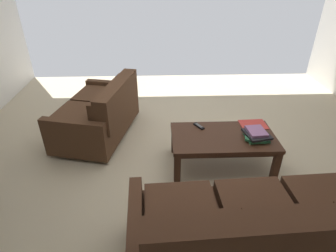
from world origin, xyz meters
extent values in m
cube|color=beige|center=(0.00, 0.00, 0.00)|extent=(5.97, 5.93, 0.01)
cylinder|color=black|center=(-1.21, 0.94, 0.03)|extent=(0.05, 0.05, 0.06)
cylinder|color=black|center=(0.39, 1.01, 0.03)|extent=(0.05, 0.05, 0.06)
cube|color=#472B1C|center=(-0.43, 1.33, 0.24)|extent=(1.80, 0.92, 0.35)
cube|color=#472B1C|center=(-1.01, 1.29, 0.46)|extent=(0.58, 0.77, 0.10)
cube|color=#472B1C|center=(-0.43, 1.31, 0.46)|extent=(0.58, 0.77, 0.10)
cube|color=#472B1C|center=(0.16, 1.34, 0.46)|extent=(0.58, 0.77, 0.10)
cube|color=#472B1C|center=(-0.45, 1.70, 0.62)|extent=(1.77, 0.26, 0.52)
cube|color=#472B1C|center=(-0.44, 1.59, 0.62)|extent=(0.53, 0.14, 0.38)
cube|color=#472B1C|center=(0.15, 1.61, 0.62)|extent=(0.53, 0.14, 0.38)
cube|color=#472B1C|center=(0.50, 1.38, 0.31)|extent=(0.14, 0.85, 0.51)
cylinder|color=black|center=(1.38, -1.19, 0.03)|extent=(0.06, 0.06, 0.06)
cylinder|color=black|center=(1.60, -0.24, 0.03)|extent=(0.06, 0.06, 0.06)
cylinder|color=black|center=(0.73, -1.04, 0.03)|extent=(0.06, 0.06, 0.06)
cylinder|color=black|center=(0.95, -0.09, 0.03)|extent=(0.06, 0.06, 0.06)
cube|color=#4C301E|center=(1.16, -0.64, 0.23)|extent=(1.03, 1.28, 0.34)
cube|color=#4C301E|center=(1.12, -0.92, 0.45)|extent=(0.80, 0.67, 0.10)
cube|color=#4C301E|center=(1.25, -0.37, 0.45)|extent=(0.80, 0.67, 0.10)
cube|color=#4C301E|center=(0.84, -0.57, 0.57)|extent=(0.43, 1.15, 0.44)
cube|color=#4C301E|center=(0.88, -0.87, 0.57)|extent=(0.23, 0.52, 0.30)
cube|color=#4C301E|center=(1.01, -0.31, 0.57)|extent=(0.23, 0.52, 0.30)
cube|color=#4C301E|center=(1.02, -1.24, 0.30)|extent=(0.79, 0.28, 0.50)
cube|color=#4C301E|center=(1.31, -0.04, 0.30)|extent=(0.79, 0.28, 0.50)
cube|color=#3D2316|center=(-0.41, 0.11, 0.39)|extent=(1.17, 0.65, 0.04)
cube|color=#3D2316|center=(-0.41, 0.11, 0.34)|extent=(1.08, 0.58, 0.05)
cube|color=#3D2316|center=(-0.95, -0.17, 0.18)|extent=(0.07, 0.07, 0.37)
cube|color=#3D2316|center=(0.13, -0.17, 0.18)|extent=(0.07, 0.07, 0.37)
cube|color=#3D2316|center=(-0.95, 0.39, 0.18)|extent=(0.07, 0.07, 0.37)
cube|color=#3D2316|center=(0.13, 0.39, 0.18)|extent=(0.07, 0.07, 0.37)
cube|color=#337F51|center=(-0.76, 0.18, 0.42)|extent=(0.25, 0.24, 0.02)
cube|color=#337F51|center=(-0.75, 0.17, 0.44)|extent=(0.28, 0.29, 0.02)
cube|color=black|center=(-0.76, 0.17, 0.46)|extent=(0.30, 0.31, 0.02)
cube|color=#996699|center=(-0.76, 0.16, 0.49)|extent=(0.21, 0.25, 0.03)
cube|color=black|center=(-0.16, -0.10, 0.42)|extent=(0.12, 0.16, 0.02)
cube|color=#59595B|center=(-0.16, -0.10, 0.43)|extent=(0.08, 0.11, 0.00)
cube|color=#C63833|center=(-0.82, -0.12, 0.41)|extent=(0.32, 0.25, 0.01)
camera|label=1|loc=(0.32, 2.72, 2.09)|focal=29.58mm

